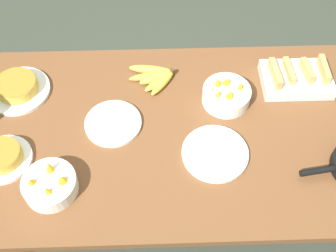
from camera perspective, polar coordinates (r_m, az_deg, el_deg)
ground_plane at (r=2.29m, az=0.00°, el=-11.07°), size 14.00×14.00×0.00m
dining_table at (r=1.73m, az=0.00°, el=-2.19°), size 1.88×0.92×0.72m
banana_bunch at (r=1.82m, az=-1.63°, el=6.72°), size 0.21×0.19×0.04m
melon_tray at (r=1.88m, az=17.00°, el=6.22°), size 0.29×0.20×0.10m
frittata_plate_center at (r=1.88m, az=-19.73°, el=4.87°), size 0.26×0.26×0.06m
frittata_plate_side at (r=1.68m, az=-21.51°, el=-3.94°), size 0.21×0.21×0.06m
empty_plate_near_front at (r=1.61m, az=6.39°, el=-3.70°), size 0.25×0.25×0.02m
empty_plate_far_left at (r=1.69m, az=-7.44°, el=0.37°), size 0.23×0.23×0.02m
fruit_bowl_mango at (r=1.74m, az=7.90°, el=4.21°), size 0.20×0.20×0.12m
fruit_bowl_citrus at (r=1.56m, az=-15.68°, el=-7.65°), size 0.19×0.19×0.12m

